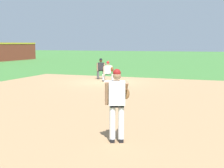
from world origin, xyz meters
The scene contains 7 objects.
ground_plane centered at (0.00, 0.00, 0.00)m, with size 160.00×160.00×0.00m, color #3D7533.
infield_dirt_patch centered at (-5.71, -2.35, 0.00)m, with size 18.00×18.00×0.01m, color #A87F56.
first_base_bag centered at (0.00, 0.00, 0.04)m, with size 0.38×0.38×0.09m, color white.
baseball centered at (-5.99, -2.63, 0.04)m, with size 0.07×0.07×0.07m, color white.
pitcher centered at (-11.39, -4.70, 1.06)m, with size 0.82×0.60×1.86m.
first_baseman centered at (0.26, 0.06, 0.73)m, with size 0.84×0.97×1.34m.
umpire centered at (1.39, 1.05, 0.79)m, with size 0.59×0.67×1.46m.
Camera 1 is at (-18.61, -7.26, 2.48)m, focal length 50.00 mm.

